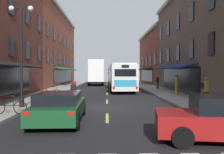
% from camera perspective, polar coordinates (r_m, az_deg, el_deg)
% --- Properties ---
extents(ground_plane, '(34.80, 80.00, 0.10)m').
position_cam_1_polar(ground_plane, '(15.21, -1.16, -7.29)').
color(ground_plane, black).
extents(lane_centre_dashes, '(0.14, 73.90, 0.01)m').
position_cam_1_polar(lane_centre_dashes, '(14.95, -1.15, -7.23)').
color(lane_centre_dashes, '#DBCC4C').
rests_on(lane_centre_dashes, ground).
extents(sidewalk_left, '(3.00, 80.00, 0.14)m').
position_cam_1_polar(sidewalk_left, '(16.29, -22.53, -6.39)').
color(sidewalk_left, '#A39E93').
rests_on(sidewalk_left, ground).
extents(sidewalk_right, '(3.00, 80.00, 0.14)m').
position_cam_1_polar(sidewalk_right, '(16.30, 20.20, -6.37)').
color(sidewalk_right, '#A39E93').
rests_on(sidewalk_right, ground).
extents(transit_bus, '(2.87, 12.30, 3.09)m').
position_cam_1_polar(transit_bus, '(29.13, 1.93, 0.06)').
color(transit_bus, silver).
rests_on(transit_bus, ground).
extents(box_truck, '(2.69, 6.89, 4.14)m').
position_cam_1_polar(box_truck, '(40.05, -3.76, 1.04)').
color(box_truck, '#B21E19').
rests_on(box_truck, ground).
extents(sedan_near, '(1.98, 4.46, 1.32)m').
position_cam_1_polar(sedan_near, '(48.41, -3.42, -0.62)').
color(sedan_near, maroon).
rests_on(sedan_near, ground).
extents(sedan_mid, '(2.09, 4.77, 1.30)m').
position_cam_1_polar(sedan_mid, '(10.96, -12.13, -6.79)').
color(sedan_mid, '#144723').
rests_on(sedan_mid, ground).
extents(motorcycle_rider, '(0.62, 2.07, 1.66)m').
position_cam_1_polar(motorcycle_rider, '(15.20, -8.95, -4.43)').
color(motorcycle_rider, black).
rests_on(motorcycle_rider, ground).
extents(bicycle_near, '(1.67, 0.57, 0.91)m').
position_cam_1_polar(bicycle_near, '(20.70, -14.15, -3.54)').
color(bicycle_near, black).
rests_on(bicycle_near, sidewalk_left).
extents(bicycle_mid, '(1.71, 0.48, 0.91)m').
position_cam_1_polar(bicycle_mid, '(12.86, -22.91, -6.45)').
color(bicycle_mid, black).
rests_on(bicycle_mid, sidewalk_left).
extents(pedestrian_near, '(0.53, 0.41, 1.75)m').
position_cam_1_polar(pedestrian_near, '(16.06, 21.19, -2.89)').
color(pedestrian_near, maroon).
rests_on(pedestrian_near, sidewalk_right).
extents(pedestrian_mid, '(0.36, 0.36, 1.61)m').
position_cam_1_polar(pedestrian_mid, '(30.04, 10.64, -1.20)').
color(pedestrian_mid, '#4C4C51').
rests_on(pedestrian_mid, sidewalk_right).
extents(pedestrian_far, '(0.36, 0.36, 1.83)m').
position_cam_1_polar(pedestrian_far, '(22.69, 14.89, -1.65)').
color(pedestrian_far, '#B29947').
rests_on(pedestrian_far, sidewalk_right).
extents(street_lamp_twin, '(1.42, 0.32, 5.90)m').
position_cam_1_polar(street_lamp_twin, '(15.17, -20.48, 5.64)').
color(street_lamp_twin, black).
rests_on(street_lamp_twin, sidewalk_left).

